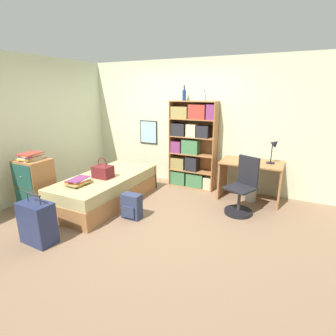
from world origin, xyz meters
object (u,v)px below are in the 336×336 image
(handbag, at_px, (103,171))
(desk, at_px, (251,174))
(book_stack_on_bed, at_px, (78,181))
(desk_chair, at_px, (241,195))
(bottle_brown, at_px, (204,97))
(bottle_green, at_px, (184,95))
(backpack, at_px, (132,206))
(bookcase, at_px, (191,146))
(waste_bin, at_px, (250,194))
(dresser, at_px, (35,185))
(magazine_pile_on_dresser, at_px, (31,156))
(desk_lamp, at_px, (274,147))
(suitcase, at_px, (37,223))
(bed, at_px, (107,189))

(handbag, relative_size, desk, 0.33)
(book_stack_on_bed, relative_size, desk_chair, 0.41)
(desk_chair, bearing_deg, bottle_brown, 140.13)
(bottle_green, relative_size, backpack, 0.72)
(bookcase, xyz_separation_m, waste_bin, (1.30, -0.23, -0.75))
(dresser, bearing_deg, waste_bin, 31.32)
(magazine_pile_on_dresser, bearing_deg, handbag, 36.12)
(bottle_green, relative_size, desk_lamp, 0.64)
(desk_lamp, bearing_deg, magazine_pile_on_dresser, -149.42)
(book_stack_on_bed, relative_size, magazine_pile_on_dresser, 1.01)
(desk_lamp, bearing_deg, desk, -171.32)
(desk, relative_size, desk_chair, 1.14)
(suitcase, height_order, magazine_pile_on_dresser, magazine_pile_on_dresser)
(bookcase, relative_size, waste_bin, 7.44)
(book_stack_on_bed, height_order, magazine_pile_on_dresser, magazine_pile_on_dresser)
(book_stack_on_bed, bearing_deg, bottle_brown, 55.13)
(handbag, xyz_separation_m, suitcase, (0.03, -1.39, -0.33))
(suitcase, bearing_deg, dresser, 142.49)
(bottle_green, height_order, waste_bin, bottle_green)
(bottle_green, height_order, bottle_brown, bottle_green)
(bed, height_order, magazine_pile_on_dresser, magazine_pile_on_dresser)
(dresser, xyz_separation_m, bottle_green, (1.77, 2.26, 1.46))
(bookcase, xyz_separation_m, desk_chair, (1.24, -0.82, -0.56))
(desk_lamp, xyz_separation_m, backpack, (-1.90, -1.68, -0.83))
(book_stack_on_bed, xyz_separation_m, bottle_green, (0.97, 2.07, 1.34))
(suitcase, distance_m, dresser, 1.20)
(bottle_brown, distance_m, desk_chair, 2.01)
(handbag, bearing_deg, desk_lamp, 28.49)
(handbag, distance_m, desk, 2.69)
(book_stack_on_bed, height_order, waste_bin, book_stack_on_bed)
(suitcase, relative_size, magazine_pile_on_dresser, 1.81)
(desk, xyz_separation_m, waste_bin, (0.04, -0.07, -0.38))
(desk, bearing_deg, waste_bin, -60.27)
(desk_chair, bearing_deg, handbag, -162.40)
(book_stack_on_bed, distance_m, desk, 3.05)
(bottle_brown, bearing_deg, desk_lamp, -4.55)
(book_stack_on_bed, bearing_deg, backpack, 14.70)
(bed, height_order, suitcase, suitcase)
(dresser, relative_size, bottle_green, 3.00)
(suitcase, bearing_deg, bottle_green, 74.57)
(suitcase, height_order, bookcase, bookcase)
(book_stack_on_bed, height_order, desk, desk)
(desk_lamp, bearing_deg, bed, -153.42)
(dresser, relative_size, waste_bin, 3.64)
(suitcase, relative_size, bottle_green, 2.41)
(handbag, height_order, desk, handbag)
(bed, height_order, desk, desk)
(desk, bearing_deg, handbag, -148.98)
(bottle_brown, bearing_deg, suitcase, -113.26)
(bed, height_order, desk_lamp, desk_lamp)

